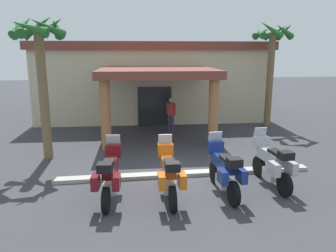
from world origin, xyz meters
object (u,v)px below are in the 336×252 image
object	(u,v)px
motorcycle_silver	(272,164)
pedestrian	(171,112)
motel_building	(152,79)
palm_tree_near_portico	(272,50)
motorcycle_maroon	(110,175)
motorcycle_blue	(224,170)
palm_tree_roadside	(40,50)
motorcycle_orange	(169,174)

from	to	relation	value
motorcycle_silver	pedestrian	xyz separation A→B (m)	(-1.92, 7.15, 0.29)
motel_building	palm_tree_near_portico	xyz separation A→B (m)	(5.84, -4.22, 1.74)
motorcycle_maroon	palm_tree_near_portico	world-z (taller)	palm_tree_near_portico
motel_building	motorcycle_blue	xyz separation A→B (m)	(0.84, -12.26, -1.57)
motorcycle_blue	motorcycle_silver	size ratio (longest dim) A/B	1.00
motorcycle_blue	palm_tree_near_portico	distance (m)	10.03
motorcycle_silver	pedestrian	size ratio (longest dim) A/B	1.30
motorcycle_maroon	motorcycle_silver	bearing A→B (deg)	-79.98
motorcycle_blue	motorcycle_maroon	bearing A→B (deg)	86.38
motel_building	motorcycle_maroon	size ratio (longest dim) A/B	6.18
motorcycle_maroon	palm_tree_roadside	bearing A→B (deg)	38.31
palm_tree_near_portico	motorcycle_orange	bearing A→B (deg)	-128.99
palm_tree_roadside	motorcycle_blue	bearing A→B (deg)	-35.99
motorcycle_orange	motel_building	bearing A→B (deg)	-2.38
motorcycle_maroon	palm_tree_near_portico	bearing A→B (deg)	-38.81
motorcycle_orange	pedestrian	bearing A→B (deg)	-8.27
motorcycle_orange	motorcycle_blue	xyz separation A→B (m)	(1.58, 0.08, 0.00)
motorcycle_silver	pedestrian	distance (m)	7.41
palm_tree_near_portico	motorcycle_blue	bearing A→B (deg)	-121.87
motorcycle_maroon	motorcycle_blue	distance (m)	3.16
motel_building	pedestrian	size ratio (longest dim) A/B	8.00
motorcycle_orange	motorcycle_blue	distance (m)	1.58
motorcycle_maroon	motorcycle_orange	distance (m)	1.59
motorcycle_silver	palm_tree_roadside	world-z (taller)	palm_tree_roadside
motorcycle_orange	palm_tree_roadside	size ratio (longest dim) A/B	0.41
motel_building	motorcycle_maroon	bearing A→B (deg)	-97.93
pedestrian	motorcycle_orange	bearing A→B (deg)	30.75
pedestrian	palm_tree_roadside	xyz separation A→B (m)	(-5.24, -3.44, 3.01)
pedestrian	palm_tree_roadside	size ratio (longest dim) A/B	0.32
motorcycle_silver	palm_tree_roadside	distance (m)	8.71
motorcycle_blue	pedestrian	distance (m)	7.51
palm_tree_near_portico	motorcycle_silver	bearing A→B (deg)	-113.96
motorcycle_silver	palm_tree_near_portico	distance (m)	9.05
motorcycle_maroon	pedestrian	bearing A→B (deg)	-13.92
motorcycle_maroon	motorcycle_silver	xyz separation A→B (m)	(4.73, 0.26, 0.00)
pedestrian	palm_tree_roadside	bearing A→B (deg)	-16.65
palm_tree_roadside	motorcycle_silver	bearing A→B (deg)	-27.40
palm_tree_near_portico	palm_tree_roadside	distance (m)	11.30
motorcycle_blue	palm_tree_roadside	distance (m)	7.64
motorcycle_silver	motorcycle_blue	bearing A→B (deg)	99.50
motel_building	motorcycle_silver	world-z (taller)	motel_building
motel_building	palm_tree_roadside	distance (m)	9.63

